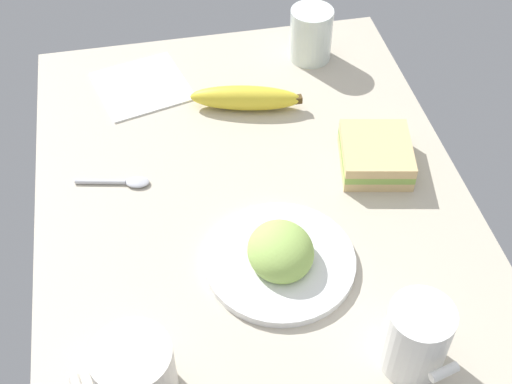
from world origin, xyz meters
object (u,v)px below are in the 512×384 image
object	(u,v)px
spoon	(124,182)
glass_of_milk	(311,38)
sandwich_main	(376,155)
plate_of_food	(280,256)
coffee_mug_milky	(416,337)
banana	(246,98)
coffee_mug_black	(134,372)
paper_napkin	(142,86)

from	to	relation	value
spoon	glass_of_milk	bearing A→B (deg)	126.21
sandwich_main	glass_of_milk	bearing A→B (deg)	-174.61
glass_of_milk	plate_of_food	bearing A→B (deg)	-19.15
plate_of_food	coffee_mug_milky	world-z (taller)	coffee_mug_milky
glass_of_milk	spoon	bearing A→B (deg)	-53.79
banana	spoon	world-z (taller)	banana
coffee_mug_black	coffee_mug_milky	xyz separation A→B (cm)	(2.37, 32.74, 0.71)
coffee_mug_milky	sandwich_main	size ratio (longest dim) A/B	0.76
plate_of_food	paper_napkin	size ratio (longest dim) A/B	1.39
coffee_mug_milky	coffee_mug_black	bearing A→B (deg)	-94.14
coffee_mug_black	paper_napkin	bearing A→B (deg)	174.69
coffee_mug_milky	spoon	bearing A→B (deg)	-139.16
coffee_mug_milky	spoon	distance (cm)	49.21
sandwich_main	glass_of_milk	xyz separation A→B (cm)	(-29.60, -2.80, 1.98)
sandwich_main	paper_napkin	bearing A→B (deg)	-128.47
coffee_mug_black	sandwich_main	world-z (taller)	coffee_mug_black
sandwich_main	paper_napkin	world-z (taller)	sandwich_main
glass_of_milk	banana	xyz separation A→B (cm)	(12.00, -14.18, -2.09)
coffee_mug_milky	glass_of_milk	xyz separation A→B (cm)	(-63.11, 3.59, -1.07)
banana	coffee_mug_black	bearing A→B (deg)	-24.43
sandwich_main	spoon	bearing A→B (deg)	-95.25
coffee_mug_black	sandwich_main	bearing A→B (deg)	128.52
plate_of_food	coffee_mug_black	xyz separation A→B (cm)	(15.16, -20.50, 2.80)
banana	paper_napkin	world-z (taller)	banana
coffee_mug_milky	paper_napkin	bearing A→B (deg)	-155.60
coffee_mug_black	banana	xyz separation A→B (cm)	(-48.75, 22.15, -2.45)
coffee_mug_black	banana	bearing A→B (deg)	155.57
sandwich_main	banana	size ratio (longest dim) A/B	0.71
glass_of_milk	banana	size ratio (longest dim) A/B	0.51
coffee_mug_black	plate_of_food	bearing A→B (deg)	126.48
coffee_mug_black	spoon	xyz separation A→B (cm)	(-34.68, 0.72, -4.15)
coffee_mug_black	paper_napkin	size ratio (longest dim) A/B	0.81
plate_of_food	coffee_mug_black	world-z (taller)	coffee_mug_black
coffee_mug_milky	glass_of_milk	distance (cm)	63.22
paper_napkin	sandwich_main	bearing A→B (deg)	51.53
sandwich_main	banana	xyz separation A→B (cm)	(-17.60, -16.98, -0.11)
coffee_mug_black	glass_of_milk	xyz separation A→B (cm)	(-60.74, 36.33, -0.35)
plate_of_food	glass_of_milk	world-z (taller)	glass_of_milk
banana	coffee_mug_milky	bearing A→B (deg)	11.71
coffee_mug_milky	plate_of_food	bearing A→B (deg)	-145.07
coffee_mug_milky	banana	size ratio (longest dim) A/B	0.54
sandwich_main	spoon	world-z (taller)	sandwich_main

